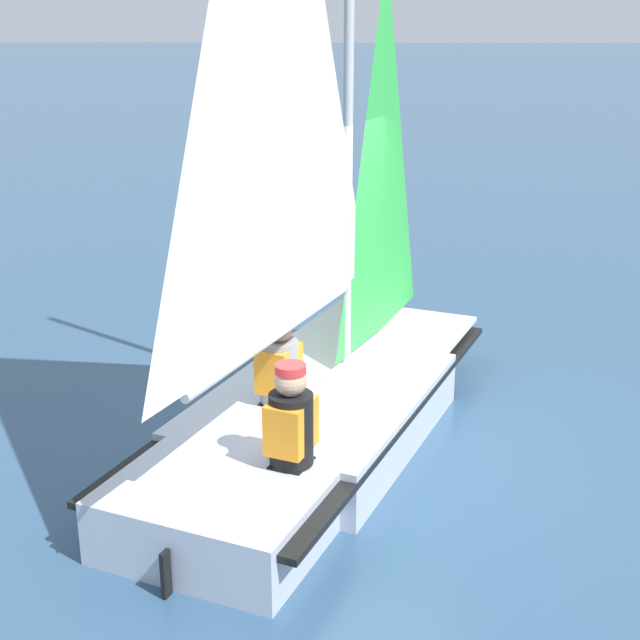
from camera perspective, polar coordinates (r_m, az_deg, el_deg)
name	(u,v)px	position (r m, az deg, el deg)	size (l,w,h in m)	color
ground_plane	(320,439)	(7.44, 0.00, -7.65)	(260.00, 260.00, 0.00)	#2D4C6B
sailboat_main	(317,354)	(7.07, -0.20, -2.18)	(4.69, 3.01, 5.52)	#B2BCCC
sailor_helm	(279,381)	(6.98, -2.64, -3.90)	(0.41, 0.38, 1.16)	black
sailor_crew	(291,439)	(6.03, -1.85, -7.59)	(0.41, 0.38, 1.16)	black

